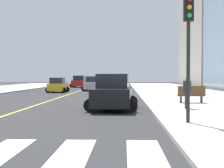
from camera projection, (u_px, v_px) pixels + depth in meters
sidewalk_kerb_east at (215, 102)px, 23.85m from camera, size 10.00×120.00×0.15m
lane_divider_paint at (80, 91)px, 44.27m from camera, size 0.16×80.00×0.01m
car_yellow_nearest at (58, 85)px, 40.17m from camera, size 2.45×3.91×1.75m
car_black_second at (113, 93)px, 19.29m from camera, size 2.98×4.65×2.04m
car_red_third at (79, 82)px, 58.19m from camera, size 2.90×4.58×2.02m
car_silver_fourth at (93, 84)px, 44.58m from camera, size 2.71×4.29×1.90m
traffic_light_near_corner at (188, 33)px, 12.79m from camera, size 0.36×0.41×4.84m
park_bench at (191, 95)px, 22.49m from camera, size 1.83×0.65×1.12m
pedestrian_waiting_east at (187, 91)px, 18.45m from camera, size 0.43×0.43×1.75m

